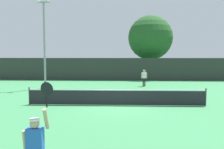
{
  "coord_description": "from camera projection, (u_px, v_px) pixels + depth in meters",
  "views": [
    {
      "loc": [
        0.38,
        -14.73,
        3.06
      ],
      "look_at": [
        -0.49,
        5.54,
        1.43
      ],
      "focal_mm": 39.48,
      "sensor_mm": 36.0,
      "label": 1
    }
  ],
  "objects": [
    {
      "name": "ground_plane",
      "position": [
        116.0,
        105.0,
        14.93
      ],
      "size": [
        120.0,
        120.0,
        0.0
      ],
      "primitive_type": "plane",
      "color": "#387F4C"
    },
    {
      "name": "light_pole",
      "position": [
        44.0,
        38.0,
        22.16
      ],
      "size": [
        1.18,
        0.28,
        8.0
      ],
      "color": "gray",
      "rests_on": "ground"
    },
    {
      "name": "tennis_net",
      "position": [
        116.0,
        97.0,
        14.89
      ],
      "size": [
        10.77,
        0.08,
        1.07
      ],
      "color": "#232328",
      "rests_on": "ground"
    },
    {
      "name": "player_receiving",
      "position": [
        144.0,
        76.0,
        23.85
      ],
      "size": [
        0.57,
        0.23,
        1.6
      ],
      "rotation": [
        0.0,
        0.0,
        3.14
      ],
      "color": "white",
      "rests_on": "ground"
    },
    {
      "name": "tennis_ball",
      "position": [
        114.0,
        108.0,
        14.09
      ],
      "size": [
        0.07,
        0.07,
        0.07
      ],
      "primitive_type": "sphere",
      "color": "#CCE033",
      "rests_on": "ground"
    },
    {
      "name": "parked_car_near",
      "position": [
        100.0,
        70.0,
        36.81
      ],
      "size": [
        1.93,
        4.21,
        1.69
      ],
      "rotation": [
        0.0,
        0.0,
        0.01
      ],
      "color": "navy",
      "rests_on": "ground"
    },
    {
      "name": "parked_car_mid",
      "position": [
        166.0,
        70.0,
        36.45
      ],
      "size": [
        2.13,
        4.3,
        1.69
      ],
      "rotation": [
        0.0,
        0.0,
        -0.06
      ],
      "color": "#B7B7BC",
      "rests_on": "ground"
    },
    {
      "name": "large_tree",
      "position": [
        150.0,
        38.0,
        32.36
      ],
      "size": [
        5.83,
        5.83,
        8.21
      ],
      "color": "brown",
      "rests_on": "ground"
    },
    {
      "name": "perimeter_fence",
      "position": [
        119.0,
        69.0,
        29.42
      ],
      "size": [
        32.19,
        0.12,
        2.67
      ],
      "primitive_type": "cube",
      "color": "#2D332D",
      "rests_on": "ground"
    },
    {
      "name": "player_serving",
      "position": [
        36.0,
        141.0,
        5.7
      ],
      "size": [
        0.67,
        0.39,
        2.43
      ],
      "color": "blue",
      "rests_on": "ground"
    }
  ]
}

